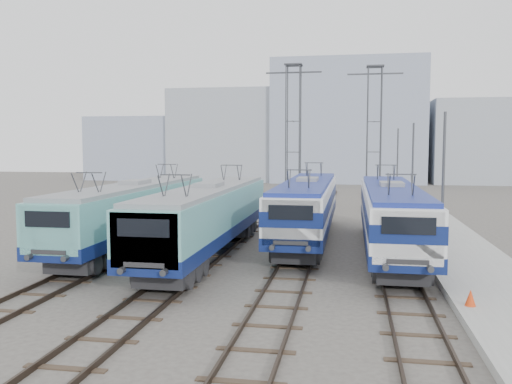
% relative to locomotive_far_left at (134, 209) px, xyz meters
% --- Properties ---
extents(ground, '(160.00, 160.00, 0.00)m').
position_rel_locomotive_far_left_xyz_m(ground, '(6.75, -5.18, -2.15)').
color(ground, '#514C47').
extents(platform, '(4.00, 70.00, 0.30)m').
position_rel_locomotive_far_left_xyz_m(platform, '(16.95, 2.82, -2.00)').
color(platform, '#9E9E99').
rests_on(platform, ground).
extents(locomotive_far_left, '(2.72, 17.15, 3.23)m').
position_rel_locomotive_far_left_xyz_m(locomotive_far_left, '(0.00, 0.00, 0.00)').
color(locomotive_far_left, navy).
rests_on(locomotive_far_left, ground).
extents(locomotive_center_left, '(2.73, 17.26, 3.25)m').
position_rel_locomotive_far_left_xyz_m(locomotive_center_left, '(4.50, -1.46, 0.01)').
color(locomotive_center_left, navy).
rests_on(locomotive_center_left, ground).
extents(locomotive_center_right, '(2.73, 17.28, 3.25)m').
position_rel_locomotive_far_left_xyz_m(locomotive_center_right, '(9.00, 3.67, 0.07)').
color(locomotive_center_right, navy).
rests_on(locomotive_center_right, ground).
extents(locomotive_far_right, '(2.73, 17.24, 3.24)m').
position_rel_locomotive_far_left_xyz_m(locomotive_far_right, '(13.50, 0.69, 0.06)').
color(locomotive_far_right, navy).
rests_on(locomotive_far_right, ground).
extents(catenary_tower_west, '(4.50, 1.20, 12.00)m').
position_rel_locomotive_far_left_xyz_m(catenary_tower_west, '(6.75, 16.82, 4.50)').
color(catenary_tower_west, '#3F4247').
rests_on(catenary_tower_west, ground).
extents(catenary_tower_east, '(4.50, 1.20, 12.00)m').
position_rel_locomotive_far_left_xyz_m(catenary_tower_east, '(13.25, 18.82, 4.50)').
color(catenary_tower_east, '#3F4247').
rests_on(catenary_tower_east, ground).
extents(mast_front, '(0.12, 0.12, 7.00)m').
position_rel_locomotive_far_left_xyz_m(mast_front, '(15.35, -3.18, 1.35)').
color(mast_front, '#3F4247').
rests_on(mast_front, ground).
extents(mast_mid, '(0.12, 0.12, 7.00)m').
position_rel_locomotive_far_left_xyz_m(mast_mid, '(15.35, 8.82, 1.35)').
color(mast_mid, '#3F4247').
rests_on(mast_mid, ground).
extents(mast_rear, '(0.12, 0.12, 7.00)m').
position_rel_locomotive_far_left_xyz_m(mast_rear, '(15.35, 20.82, 1.35)').
color(mast_rear, '#3F4247').
rests_on(mast_rear, ground).
extents(safety_cone, '(0.36, 0.36, 0.55)m').
position_rel_locomotive_far_left_xyz_m(safety_cone, '(15.43, -8.82, -1.57)').
color(safety_cone, red).
rests_on(safety_cone, platform).
extents(building_west, '(18.00, 12.00, 14.00)m').
position_rel_locomotive_far_left_xyz_m(building_west, '(-7.25, 56.82, 4.85)').
color(building_west, '#9AA3AE').
rests_on(building_west, ground).
extents(building_center, '(22.00, 14.00, 18.00)m').
position_rel_locomotive_far_left_xyz_m(building_center, '(10.75, 56.82, 6.85)').
color(building_center, '#939EB5').
rests_on(building_center, ground).
extents(building_east, '(16.00, 12.00, 12.00)m').
position_rel_locomotive_far_left_xyz_m(building_east, '(30.75, 56.82, 3.85)').
color(building_east, '#9AA3AE').
rests_on(building_east, ground).
extents(building_far_west, '(14.00, 10.00, 10.00)m').
position_rel_locomotive_far_left_xyz_m(building_far_west, '(-23.25, 56.82, 2.85)').
color(building_far_west, '#939EB5').
rests_on(building_far_west, ground).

